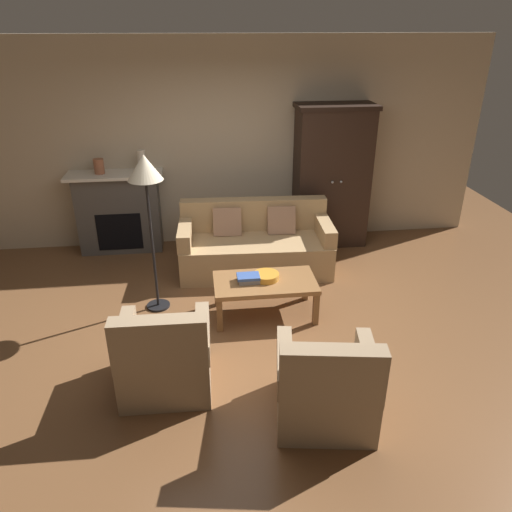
{
  "coord_description": "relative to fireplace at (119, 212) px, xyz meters",
  "views": [
    {
      "loc": [
        -0.45,
        -4.19,
        2.94
      ],
      "look_at": [
        0.15,
        0.71,
        0.55
      ],
      "focal_mm": 34.22,
      "sensor_mm": 36.0,
      "label": 1
    }
  ],
  "objects": [
    {
      "name": "fireplace",
      "position": [
        0.0,
        0.0,
        0.0
      ],
      "size": [
        1.26,
        0.48,
        1.12
      ],
      "color": "#4C4947",
      "rests_on": "ground"
    },
    {
      "name": "ground_plane",
      "position": [
        1.55,
        -2.3,
        -0.57
      ],
      "size": [
        9.6,
        9.6,
        0.0
      ],
      "primitive_type": "plane",
      "color": "brown"
    },
    {
      "name": "mantel_vase_terracotta",
      "position": [
        -0.18,
        -0.02,
        0.65
      ],
      "size": [
        0.13,
        0.13,
        0.2
      ],
      "primitive_type": "cylinder",
      "color": "#A86042",
      "rests_on": "fireplace"
    },
    {
      "name": "back_wall",
      "position": [
        1.55,
        0.25,
        0.83
      ],
      "size": [
        7.2,
        0.1,
        2.8
      ],
      "primitive_type": "cube",
      "color": "beige",
      "rests_on": "ground"
    },
    {
      "name": "armchair_near_left",
      "position": [
        0.74,
        -3.02,
        -0.25
      ],
      "size": [
        0.8,
        0.79,
        0.88
      ],
      "color": "#997F60",
      "rests_on": "ground"
    },
    {
      "name": "fruit_bowl",
      "position": [
        1.78,
        -1.9,
        -0.11
      ],
      "size": [
        0.28,
        0.28,
        0.07
      ],
      "primitive_type": "cylinder",
      "color": "orange",
      "rests_on": "coffee_table"
    },
    {
      "name": "armchair_near_right",
      "position": [
        2.02,
        -3.55,
        -0.25
      ],
      "size": [
        0.88,
        0.88,
        0.88
      ],
      "color": "#997F60",
      "rests_on": "ground"
    },
    {
      "name": "couch",
      "position": [
        1.79,
        -0.81,
        -0.25
      ],
      "size": [
        1.95,
        0.94,
        0.86
      ],
      "color": "tan",
      "rests_on": "ground"
    },
    {
      "name": "mantel_vase_cream",
      "position": [
        0.38,
        -0.02,
        0.7
      ],
      "size": [
        0.11,
        0.11,
        0.3
      ],
      "primitive_type": "cylinder",
      "color": "beige",
      "rests_on": "fireplace"
    },
    {
      "name": "book_stack",
      "position": [
        1.59,
        -1.93,
        -0.11
      ],
      "size": [
        0.26,
        0.18,
        0.08
      ],
      "color": "gray",
      "rests_on": "coffee_table"
    },
    {
      "name": "armoire",
      "position": [
        2.95,
        -0.08,
        0.42
      ],
      "size": [
        1.06,
        0.57,
        1.96
      ],
      "color": "black",
      "rests_on": "ground"
    },
    {
      "name": "coffee_table",
      "position": [
        1.76,
        -1.94,
        -0.2
      ],
      "size": [
        1.1,
        0.6,
        0.42
      ],
      "color": "olive",
      "rests_on": "ground"
    },
    {
      "name": "floor_lamp",
      "position": [
        0.58,
        -1.63,
        0.95
      ],
      "size": [
        0.36,
        0.36,
        1.75
      ],
      "color": "black",
      "rests_on": "ground"
    }
  ]
}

